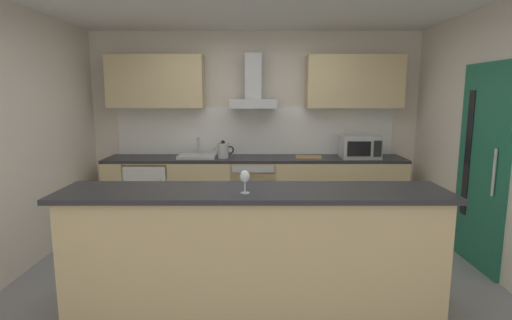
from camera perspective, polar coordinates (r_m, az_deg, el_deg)
ground at (r=4.09m, az=0.01°, el=-16.01°), size 5.56×4.90×0.02m
wall_back at (r=5.72m, az=0.08°, el=4.93°), size 5.56×0.12×2.60m
wall_left at (r=4.40m, az=-32.13°, el=2.17°), size 0.12×4.90×2.60m
wall_right at (r=4.39m, az=32.27°, el=2.15°), size 0.12×4.90×2.60m
backsplash_tile at (r=5.65m, az=0.08°, el=4.17°), size 3.88×0.02×0.66m
counter_back at (r=5.48m, az=0.07°, el=-4.28°), size 4.01×0.60×0.90m
counter_island at (r=3.30m, az=-0.18°, el=-12.63°), size 3.07×0.64×1.00m
upper_cabinets at (r=5.48m, az=0.08°, el=11.12°), size 3.96×0.32×0.70m
side_door at (r=4.57m, az=29.76°, el=-0.88°), size 0.08×0.85×2.05m
oven at (r=5.45m, az=-0.20°, el=-4.24°), size 0.60×0.62×0.80m
refrigerator at (r=5.64m, az=-14.63°, el=-4.44°), size 0.58×0.60×0.85m
microwave at (r=5.49m, az=14.84°, el=1.81°), size 0.50×0.38×0.30m
sink at (r=5.43m, az=-8.16°, el=0.65°), size 0.50×0.40×0.26m
kettle at (r=5.33m, az=-4.51°, el=1.40°), size 0.29×0.15×0.24m
range_hood at (r=5.43m, az=-0.19°, el=9.84°), size 0.62×0.45×0.72m
wine_glass at (r=3.02m, az=-1.41°, el=-2.49°), size 0.08×0.08×0.18m
chopping_board at (r=5.38m, az=7.72°, el=0.40°), size 0.36×0.25×0.02m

